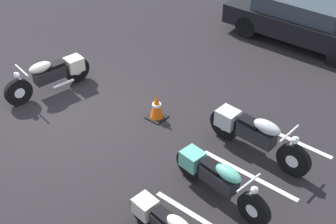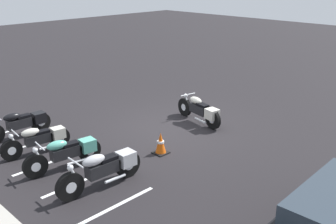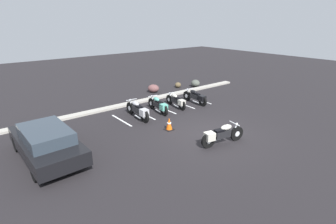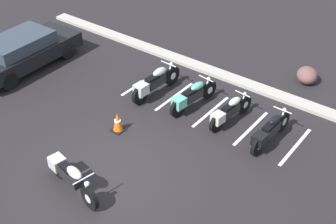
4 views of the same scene
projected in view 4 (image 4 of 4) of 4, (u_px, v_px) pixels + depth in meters
ground at (109, 176)px, 12.72m from camera, size 60.00×60.00×0.00m
motorcycle_cream_featured at (70, 176)px, 12.08m from camera, size 2.18×0.76×0.86m
parked_bike_0 at (154, 83)px, 15.77m from camera, size 0.65×2.32×0.91m
parked_bike_1 at (192, 96)px, 15.14m from camera, size 0.66×2.15×0.85m
parked_bike_2 at (229, 112)px, 14.49m from camera, size 0.61×2.02×0.79m
parked_bike_3 at (269, 131)px, 13.64m from camera, size 0.60×2.14×0.84m
car_black at (22, 51)px, 17.22m from camera, size 1.91×4.34×1.29m
concrete_curb at (230, 78)px, 16.84m from camera, size 18.00×0.50×0.12m
landscape_rock_2 at (307, 75)px, 16.54m from camera, size 1.05×1.09×0.59m
traffic_cone at (118, 122)px, 14.25m from camera, size 0.40×0.40×0.64m
stall_line_0 at (141, 83)px, 16.69m from camera, size 0.10×2.10×0.00m
stall_line_1 at (174, 96)px, 15.95m from camera, size 0.10×2.10×0.00m
stall_line_2 at (211, 112)px, 15.22m from camera, size 0.10×2.10×0.00m
stall_line_3 at (251, 128)px, 14.49m from camera, size 0.10×2.10×0.00m
stall_line_4 at (295, 147)px, 13.76m from camera, size 0.10×2.10×0.00m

